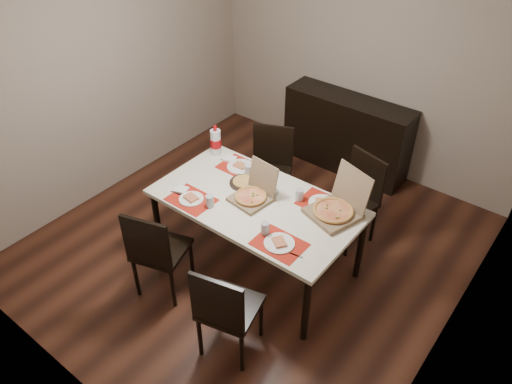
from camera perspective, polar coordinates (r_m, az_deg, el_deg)
ground at (r=5.03m, az=-0.39°, el=-6.06°), size 3.80×4.00×0.02m
room_walls at (r=4.36m, az=3.15°, el=14.11°), size 3.84×4.02×2.62m
sideboard at (r=5.98m, az=10.28°, el=6.57°), size 1.50×0.40×0.90m
dining_table at (r=4.39m, az=0.00°, el=-1.73°), size 1.80×1.00×0.75m
chair_near_left at (r=4.31m, az=-11.32°, el=-6.50°), size 0.53×0.53×0.93m
chair_near_right at (r=3.81m, az=-3.51°, el=-13.21°), size 0.51×0.51×0.93m
chair_far_left at (r=5.21m, az=1.67°, el=2.96°), size 0.56×0.56×0.93m
chair_far_right at (r=4.90m, az=11.35°, el=-0.36°), size 0.51×0.51×0.93m
setting_near_left at (r=4.37m, az=-6.99°, el=-0.74°), size 0.46×0.30×0.11m
setting_near_right at (r=3.95m, az=2.22°, el=-5.40°), size 0.43×0.30×0.11m
setting_far_left at (r=4.74m, az=-1.70°, el=2.91°), size 0.45×0.30×0.11m
setting_far_right at (r=4.35m, az=6.87°, el=-1.00°), size 0.48×0.30×0.11m
napkin_loose at (r=4.36m, az=-0.56°, el=-0.78°), size 0.16×0.16×0.02m
pizza_box_center at (r=4.34m, az=-0.32°, el=-0.25°), size 0.35×0.38×0.31m
pizza_box_right at (r=4.23m, az=9.16°, el=-1.88°), size 0.49×0.52×0.38m
faina_plate at (r=4.55m, az=-1.37°, el=1.12°), size 0.27×0.27×0.03m
dip_bowl at (r=4.43m, az=1.68°, el=0.01°), size 0.14×0.14×0.03m
soda_bottle at (r=4.91m, az=-4.62°, el=5.69°), size 0.11×0.11×0.32m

